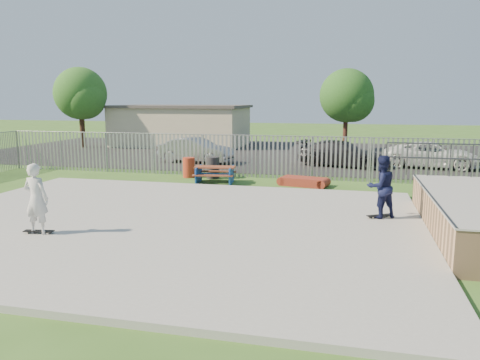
% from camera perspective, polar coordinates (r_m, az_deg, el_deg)
% --- Properties ---
extents(ground, '(120.00, 120.00, 0.00)m').
position_cam_1_polar(ground, '(14.03, -9.59, -5.48)').
color(ground, '#3A6321').
rests_on(ground, ground).
extents(concrete_slab, '(15.00, 12.00, 0.15)m').
position_cam_1_polar(concrete_slab, '(14.01, -9.60, -5.18)').
color(concrete_slab, '#9C9D97').
rests_on(concrete_slab, ground).
extents(fence, '(26.04, 16.02, 2.00)m').
position_cam_1_polar(fence, '(17.76, -0.90, 1.18)').
color(fence, gray).
rests_on(fence, ground).
extents(picnic_table, '(1.94, 1.67, 0.75)m').
position_cam_1_polar(picnic_table, '(20.69, -3.08, 0.67)').
color(picnic_table, brown).
rests_on(picnic_table, ground).
extents(funbox, '(1.95, 1.28, 0.36)m').
position_cam_1_polar(funbox, '(20.23, 7.76, -0.20)').
color(funbox, maroon).
rests_on(funbox, ground).
extents(trash_bin_red, '(0.57, 0.57, 0.94)m').
position_cam_1_polar(trash_bin_red, '(22.33, -6.26, 1.53)').
color(trash_bin_red, '#AA311A').
rests_on(trash_bin_red, ground).
extents(trash_bin_grey, '(0.61, 0.61, 1.01)m').
position_cam_1_polar(trash_bin_grey, '(21.91, -3.32, 1.51)').
color(trash_bin_grey, '#272629').
rests_on(trash_bin_grey, ground).
extents(parking_lot, '(40.00, 18.00, 0.02)m').
position_cam_1_polar(parking_lot, '(32.09, 3.79, 3.26)').
color(parking_lot, black).
rests_on(parking_lot, ground).
extents(car_silver, '(4.57, 2.17, 1.45)m').
position_cam_1_polar(car_silver, '(27.30, -5.40, 3.63)').
color(car_silver, '#9E9EA2').
rests_on(car_silver, parking_lot).
extents(car_dark, '(5.16, 3.09, 1.40)m').
position_cam_1_polar(car_dark, '(26.32, 12.31, 3.17)').
color(car_dark, black).
rests_on(car_dark, parking_lot).
extents(car_white, '(5.23, 2.96, 1.38)m').
position_cam_1_polar(car_white, '(27.22, 22.39, 2.84)').
color(car_white, white).
rests_on(car_white, parking_lot).
extents(building, '(10.40, 6.40, 3.20)m').
position_cam_1_polar(building, '(37.92, -7.20, 6.64)').
color(building, beige).
rests_on(building, ground).
extents(tree_left, '(3.93, 3.93, 6.06)m').
position_cam_1_polar(tree_left, '(37.86, -18.89, 9.93)').
color(tree_left, '#432A1B').
rests_on(tree_left, ground).
extents(tree_mid, '(3.76, 3.76, 5.80)m').
position_cam_1_polar(tree_mid, '(34.13, 12.86, 9.98)').
color(tree_mid, '#46261C').
rests_on(tree_mid, ground).
extents(skateboard_a, '(0.79, 0.59, 0.08)m').
position_cam_1_polar(skateboard_a, '(14.74, 16.63, -4.25)').
color(skateboard_a, black).
rests_on(skateboard_a, concrete_slab).
extents(skateboard_b, '(0.82, 0.32, 0.08)m').
position_cam_1_polar(skateboard_b, '(13.59, -23.32, -5.84)').
color(skateboard_b, black).
rests_on(skateboard_b, concrete_slab).
extents(skater_navy, '(1.15, 1.09, 1.89)m').
position_cam_1_polar(skater_navy, '(14.56, 16.80, -0.79)').
color(skater_navy, '#121639').
rests_on(skater_navy, concrete_slab).
extents(skater_white, '(0.70, 0.47, 1.89)m').
position_cam_1_polar(skater_white, '(13.39, -23.58, -2.10)').
color(skater_white, silver).
rests_on(skater_white, concrete_slab).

